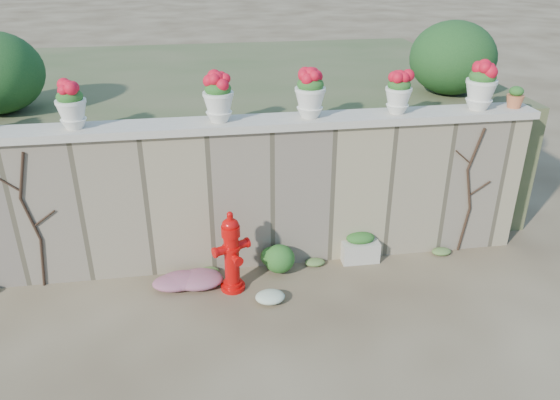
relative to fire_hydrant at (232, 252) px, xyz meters
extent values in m
plane|color=#473623|center=(0.19, -1.11, -0.57)|extent=(80.00, 80.00, 0.00)
cube|color=gray|center=(0.19, 0.69, 0.43)|extent=(8.00, 0.40, 2.00)
cube|color=beige|center=(0.19, 0.69, 1.48)|extent=(8.10, 0.52, 0.10)
cube|color=#384C23|center=(0.19, 3.89, 0.43)|extent=(9.00, 6.00, 2.00)
ellipsoid|color=#143814|center=(3.59, 1.89, 1.98)|extent=(1.30, 1.30, 1.10)
cylinder|color=black|center=(-2.47, 0.47, -0.22)|extent=(0.12, 0.04, 0.70)
cylinder|color=black|center=(-2.49, 0.47, 0.43)|extent=(0.17, 0.04, 0.61)
cylinder|color=black|center=(-2.48, 0.47, 1.03)|extent=(0.18, 0.04, 0.61)
cylinder|color=black|center=(-2.33, 0.47, 0.43)|extent=(0.30, 0.02, 0.22)
cylinder|color=black|center=(-2.66, 0.47, 0.93)|extent=(0.25, 0.02, 0.21)
cylinder|color=black|center=(3.43, 0.47, -0.22)|extent=(0.12, 0.04, 0.70)
cylinder|color=black|center=(3.41, 0.47, 0.43)|extent=(0.17, 0.04, 0.61)
cylinder|color=black|center=(3.42, 0.47, 1.03)|extent=(0.18, 0.04, 0.61)
cylinder|color=black|center=(3.57, 0.47, 0.43)|extent=(0.30, 0.02, 0.22)
cylinder|color=black|center=(3.24, 0.47, 0.93)|extent=(0.25, 0.02, 0.21)
cylinder|color=#BF0807|center=(0.00, 0.00, -0.54)|extent=(0.32, 0.32, 0.06)
cylinder|color=#BF0807|center=(0.00, 0.00, -0.11)|extent=(0.20, 0.20, 0.71)
cylinder|color=#BF0807|center=(0.00, 0.00, 0.06)|extent=(0.24, 0.24, 0.05)
cylinder|color=#BF0807|center=(0.00, 0.00, 0.30)|extent=(0.24, 0.24, 0.14)
ellipsoid|color=#BF0807|center=(0.00, 0.00, 0.41)|extent=(0.22, 0.22, 0.16)
cylinder|color=#BF0807|center=(0.00, 0.00, 0.51)|extent=(0.08, 0.08, 0.11)
cylinder|color=#BF0807|center=(-0.15, -0.06, 0.06)|extent=(0.19, 0.17, 0.11)
cylinder|color=#BF0807|center=(0.15, 0.07, 0.06)|extent=(0.19, 0.17, 0.11)
cylinder|color=#BF0807|center=(0.05, -0.11, -0.06)|extent=(0.14, 0.15, 0.10)
cube|color=beige|center=(1.86, 0.44, -0.42)|extent=(0.53, 0.31, 0.31)
ellipsoid|color=#1E5119|center=(1.86, 0.44, -0.21)|extent=(0.41, 0.25, 0.16)
ellipsoid|color=#1E5119|center=(0.58, 0.26, -0.31)|extent=(0.56, 0.51, 0.53)
ellipsoid|color=#CE2989|center=(-0.61, 0.14, -0.46)|extent=(0.82, 0.55, 0.22)
ellipsoid|color=white|center=(0.48, -0.35, -0.48)|extent=(0.53, 0.42, 0.19)
ellipsoid|color=#1E5119|center=(-1.82, 0.69, 1.92)|extent=(0.32, 0.32, 0.19)
ellipsoid|color=red|center=(-1.82, 0.69, 2.00)|extent=(0.28, 0.28, 0.20)
ellipsoid|color=#1E5119|center=(-0.04, 0.69, 1.95)|extent=(0.33, 0.33, 0.20)
ellipsoid|color=red|center=(-0.04, 0.69, 2.03)|extent=(0.29, 0.29, 0.21)
ellipsoid|color=#1E5119|center=(1.13, 0.69, 1.96)|extent=(0.34, 0.34, 0.21)
ellipsoid|color=red|center=(1.13, 0.69, 2.04)|extent=(0.30, 0.30, 0.21)
ellipsoid|color=#1E5119|center=(2.31, 0.69, 1.91)|extent=(0.30, 0.30, 0.18)
ellipsoid|color=red|center=(2.31, 0.69, 1.98)|extent=(0.26, 0.26, 0.19)
ellipsoid|color=#1E5119|center=(3.46, 0.69, 1.97)|extent=(0.36, 0.36, 0.21)
ellipsoid|color=red|center=(3.46, 0.69, 2.06)|extent=(0.31, 0.31, 0.22)
ellipsoid|color=#1E5119|center=(3.99, 0.69, 1.74)|extent=(0.19, 0.19, 0.14)
camera|label=1|loc=(-0.31, -6.04, 3.66)|focal=35.00mm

